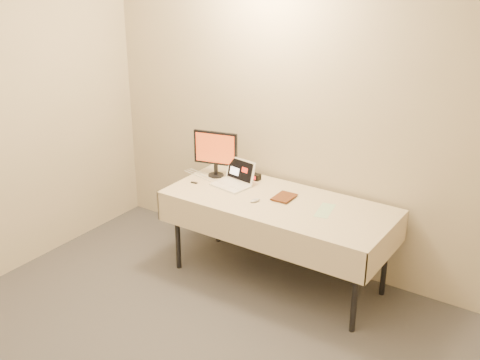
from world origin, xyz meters
The scene contains 9 objects.
back_wall centered at (0.00, 2.50, 1.35)m, with size 4.00×0.10×2.70m, color #C3B69D.
table centered at (0.00, 2.05, 0.68)m, with size 1.86×0.81×0.74m.
laptop centered at (-0.48, 2.13, 0.79)m, with size 0.34×0.31×0.21m.
monitor centered at (-0.73, 2.20, 0.98)m, with size 0.39×0.17×0.41m.
book centered at (-0.06, 2.11, 0.84)m, with size 0.15×0.02×0.20m, color brown.
alarm_clock centered at (-0.42, 2.32, 0.77)m, with size 0.14×0.07×0.06m.
clicker centered at (-0.15, 1.93, 0.75)m, with size 0.05×0.09×0.02m, color #B3B3B5.
paper_form centered at (0.39, 2.09, 0.74)m, with size 0.11×0.27×0.00m, color #B8E7BA.
usb_dongle centered at (-0.79, 1.96, 0.74)m, with size 0.06×0.02×0.01m, color black.
Camera 1 is at (2.18, -1.77, 2.73)m, focal length 45.00 mm.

